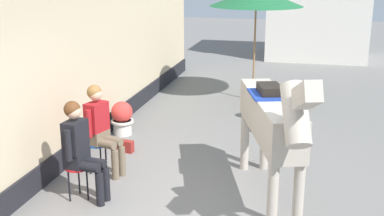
{
  "coord_description": "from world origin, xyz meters",
  "views": [
    {
      "loc": [
        1.26,
        -5.71,
        3.14
      ],
      "look_at": [
        -0.4,
        1.2,
        1.05
      ],
      "focal_mm": 46.78,
      "sensor_mm": 36.0,
      "label": 1
    }
  ],
  "objects_px": {
    "spare_stool_white": "(260,101)",
    "saddled_horse_center": "(272,119)",
    "seated_visitor_far": "(100,125)",
    "satchel_bag": "(125,146)",
    "seated_visitor_near": "(80,146)",
    "flower_planter_farthest": "(122,117)"
  },
  "relations": [
    {
      "from": "spare_stool_white",
      "to": "saddled_horse_center",
      "type": "bearing_deg",
      "value": -81.89
    },
    {
      "from": "seated_visitor_far",
      "to": "satchel_bag",
      "type": "bearing_deg",
      "value": 88.77
    },
    {
      "from": "seated_visitor_far",
      "to": "spare_stool_white",
      "type": "bearing_deg",
      "value": 57.88
    },
    {
      "from": "spare_stool_white",
      "to": "satchel_bag",
      "type": "bearing_deg",
      "value": -130.91
    },
    {
      "from": "seated_visitor_near",
      "to": "spare_stool_white",
      "type": "xyz_separation_m",
      "value": [
        1.97,
        4.16,
        -0.38
      ]
    },
    {
      "from": "seated_visitor_far",
      "to": "spare_stool_white",
      "type": "height_order",
      "value": "seated_visitor_far"
    },
    {
      "from": "seated_visitor_far",
      "to": "satchel_bag",
      "type": "relative_size",
      "value": 4.96
    },
    {
      "from": "saddled_horse_center",
      "to": "satchel_bag",
      "type": "distance_m",
      "value": 3.03
    },
    {
      "from": "seated_visitor_far",
      "to": "saddled_horse_center",
      "type": "height_order",
      "value": "saddled_horse_center"
    },
    {
      "from": "flower_planter_farthest",
      "to": "spare_stool_white",
      "type": "relative_size",
      "value": 1.39
    },
    {
      "from": "seated_visitor_far",
      "to": "spare_stool_white",
      "type": "relative_size",
      "value": 3.02
    },
    {
      "from": "seated_visitor_far",
      "to": "satchel_bag",
      "type": "xyz_separation_m",
      "value": [
        0.02,
        0.93,
        -0.68
      ]
    },
    {
      "from": "saddled_horse_center",
      "to": "flower_planter_farthest",
      "type": "bearing_deg",
      "value": 144.59
    },
    {
      "from": "seated_visitor_near",
      "to": "saddled_horse_center",
      "type": "bearing_deg",
      "value": 12.8
    },
    {
      "from": "seated_visitor_far",
      "to": "seated_visitor_near",
      "type": "bearing_deg",
      "value": -83.91
    },
    {
      "from": "seated_visitor_far",
      "to": "flower_planter_farthest",
      "type": "relative_size",
      "value": 2.17
    },
    {
      "from": "seated_visitor_far",
      "to": "flower_planter_farthest",
      "type": "bearing_deg",
      "value": 101.33
    },
    {
      "from": "saddled_horse_center",
      "to": "satchel_bag",
      "type": "bearing_deg",
      "value": 153.95
    },
    {
      "from": "seated_visitor_near",
      "to": "spare_stool_white",
      "type": "distance_m",
      "value": 4.62
    },
    {
      "from": "seated_visitor_far",
      "to": "saddled_horse_center",
      "type": "relative_size",
      "value": 0.48
    },
    {
      "from": "satchel_bag",
      "to": "spare_stool_white",
      "type": "bearing_deg",
      "value": -121.87
    },
    {
      "from": "flower_planter_farthest",
      "to": "satchel_bag",
      "type": "xyz_separation_m",
      "value": [
        0.37,
        -0.83,
        -0.23
      ]
    }
  ]
}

